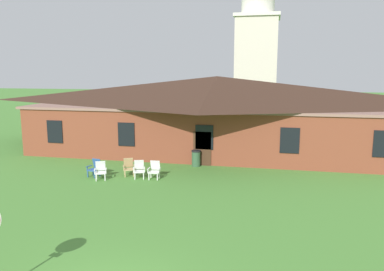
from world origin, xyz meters
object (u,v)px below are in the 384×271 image
at_px(lawn_chair_middle, 139,169).
at_px(trash_bin, 196,158).
at_px(lawn_chair_near_door, 101,170).
at_px(lawn_chair_left_end, 129,167).
at_px(lawn_chair_right_end, 155,169).
at_px(lawn_chair_by_porch, 95,167).

bearing_deg(lawn_chair_middle, trash_bin, 51.49).
xyz_separation_m(lawn_chair_near_door, lawn_chair_middle, (1.93, 0.68, 0.00)).
xyz_separation_m(lawn_chair_left_end, lawn_chair_right_end, (1.59, -0.27, 0.00)).
bearing_deg(lawn_chair_by_porch, trash_bin, 34.02).
distance_m(lawn_chair_left_end, lawn_chair_right_end, 1.61).
relative_size(lawn_chair_left_end, lawn_chair_middle, 1.00).
height_order(lawn_chair_left_end, lawn_chair_right_end, same).
bearing_deg(lawn_chair_near_door, lawn_chair_by_porch, 139.51).
distance_m(lawn_chair_by_porch, lawn_chair_near_door, 0.72).
bearing_deg(trash_bin, lawn_chair_near_door, -139.14).
height_order(lawn_chair_by_porch, lawn_chair_middle, same).
relative_size(lawn_chair_by_porch, lawn_chair_near_door, 1.00).
relative_size(lawn_chair_right_end, trash_bin, 0.98).
distance_m(lawn_chair_near_door, lawn_chair_right_end, 2.88).
distance_m(lawn_chair_right_end, trash_bin, 3.49).
distance_m(lawn_chair_by_porch, lawn_chair_middle, 2.49).
height_order(lawn_chair_near_door, trash_bin, trash_bin).
bearing_deg(lawn_chair_middle, lawn_chair_near_door, -160.45).
xyz_separation_m(lawn_chair_middle, trash_bin, (2.51, 3.15, -0.00)).
bearing_deg(lawn_chair_by_porch, lawn_chair_right_end, 4.84).
xyz_separation_m(lawn_chair_by_porch, trash_bin, (4.98, 3.36, -0.00)).
bearing_deg(lawn_chair_by_porch, lawn_chair_near_door, -40.49).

